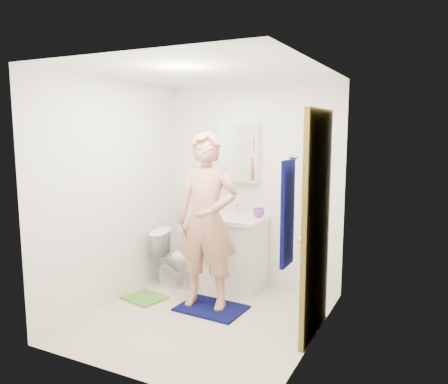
# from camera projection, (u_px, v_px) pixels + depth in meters

# --- Properties ---
(floor) EXTENTS (2.20, 2.40, 0.02)m
(floor) POSITION_uv_depth(u_px,v_px,m) (205.00, 318.00, 4.39)
(floor) COLOR beige
(floor) RESTS_ON ground
(ceiling) EXTENTS (2.20, 2.40, 0.02)m
(ceiling) POSITION_uv_depth(u_px,v_px,m) (203.00, 71.00, 4.04)
(ceiling) COLOR white
(ceiling) RESTS_ON ground
(wall_back) EXTENTS (2.20, 0.02, 2.40)m
(wall_back) POSITION_uv_depth(u_px,v_px,m) (253.00, 185.00, 5.29)
(wall_back) COLOR white
(wall_back) RESTS_ON ground
(wall_front) EXTENTS (2.20, 0.02, 2.40)m
(wall_front) POSITION_uv_depth(u_px,v_px,m) (122.00, 223.00, 3.14)
(wall_front) COLOR white
(wall_front) RESTS_ON ground
(wall_left) EXTENTS (0.02, 2.40, 2.40)m
(wall_left) POSITION_uv_depth(u_px,v_px,m) (114.00, 192.00, 4.71)
(wall_left) COLOR white
(wall_left) RESTS_ON ground
(wall_right) EXTENTS (0.02, 2.40, 2.40)m
(wall_right) POSITION_uv_depth(u_px,v_px,m) (318.00, 209.00, 3.72)
(wall_right) COLOR white
(wall_right) RESTS_ON ground
(vanity_cabinet) EXTENTS (0.75, 0.55, 0.80)m
(vanity_cabinet) POSITION_uv_depth(u_px,v_px,m) (231.00, 254.00, 5.21)
(vanity_cabinet) COLOR white
(vanity_cabinet) RESTS_ON floor
(countertop) EXTENTS (0.79, 0.59, 0.05)m
(countertop) POSITION_uv_depth(u_px,v_px,m) (231.00, 219.00, 5.14)
(countertop) COLOR white
(countertop) RESTS_ON vanity_cabinet
(sink_basin) EXTENTS (0.40, 0.40, 0.03)m
(sink_basin) POSITION_uv_depth(u_px,v_px,m) (231.00, 217.00, 5.14)
(sink_basin) COLOR white
(sink_basin) RESTS_ON countertop
(faucet) EXTENTS (0.03, 0.03, 0.12)m
(faucet) POSITION_uv_depth(u_px,v_px,m) (237.00, 209.00, 5.29)
(faucet) COLOR silver
(faucet) RESTS_ON countertop
(medicine_cabinet) EXTENTS (0.50, 0.12, 0.70)m
(medicine_cabinet) POSITION_uv_depth(u_px,v_px,m) (239.00, 152.00, 5.23)
(medicine_cabinet) COLOR white
(medicine_cabinet) RESTS_ON wall_back
(mirror_panel) EXTENTS (0.46, 0.01, 0.66)m
(mirror_panel) POSITION_uv_depth(u_px,v_px,m) (237.00, 152.00, 5.18)
(mirror_panel) COLOR white
(mirror_panel) RESTS_ON wall_back
(door) EXTENTS (0.05, 0.80, 2.05)m
(door) POSITION_uv_depth(u_px,v_px,m) (316.00, 225.00, 3.90)
(door) COLOR olive
(door) RESTS_ON ground
(door_knob) EXTENTS (0.07, 0.07, 0.07)m
(door_knob) POSITION_uv_depth(u_px,v_px,m) (301.00, 240.00, 3.65)
(door_knob) COLOR gold
(door_knob) RESTS_ON door
(towel) EXTENTS (0.03, 0.24, 0.80)m
(towel) POSITION_uv_depth(u_px,v_px,m) (287.00, 213.00, 3.25)
(towel) COLOR #06093E
(towel) RESTS_ON wall_right
(towel_hook) EXTENTS (0.06, 0.02, 0.02)m
(towel_hook) POSITION_uv_depth(u_px,v_px,m) (294.00, 157.00, 3.17)
(towel_hook) COLOR silver
(towel_hook) RESTS_ON wall_right
(toilet) EXTENTS (0.75, 0.54, 0.68)m
(toilet) POSITION_uv_depth(u_px,v_px,m) (181.00, 258.00, 5.23)
(toilet) COLOR white
(toilet) RESTS_ON floor
(bath_mat) EXTENTS (0.71, 0.53, 0.02)m
(bath_mat) POSITION_uv_depth(u_px,v_px,m) (211.00, 308.00, 4.57)
(bath_mat) COLOR #06093E
(bath_mat) RESTS_ON floor
(green_rug) EXTENTS (0.50, 0.45, 0.02)m
(green_rug) POSITION_uv_depth(u_px,v_px,m) (144.00, 298.00, 4.86)
(green_rug) COLOR #589A33
(green_rug) RESTS_ON floor
(soap_dispenser) EXTENTS (0.10, 0.10, 0.20)m
(soap_dispenser) POSITION_uv_depth(u_px,v_px,m) (210.00, 208.00, 5.17)
(soap_dispenser) COLOR #C45B68
(soap_dispenser) RESTS_ON countertop
(toothbrush_cup) EXTENTS (0.16, 0.16, 0.11)m
(toothbrush_cup) POSITION_uv_depth(u_px,v_px,m) (259.00, 213.00, 5.11)
(toothbrush_cup) COLOR #80469C
(toothbrush_cup) RESTS_ON countertop
(man) EXTENTS (0.72, 0.53, 1.83)m
(man) POSITION_uv_depth(u_px,v_px,m) (207.00, 221.00, 4.50)
(man) COLOR tan
(man) RESTS_ON bath_mat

